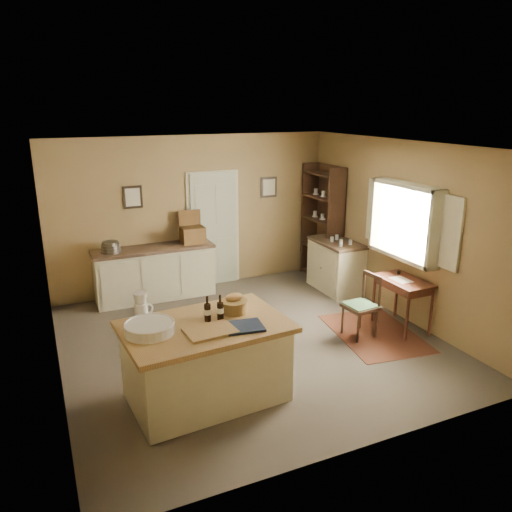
{
  "coord_description": "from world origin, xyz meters",
  "views": [
    {
      "loc": [
        -2.53,
        -5.81,
        3.2
      ],
      "look_at": [
        0.21,
        0.3,
        1.15
      ],
      "focal_mm": 35.0,
      "sensor_mm": 36.0,
      "label": 1
    }
  ],
  "objects_px": {
    "writing_desk": "(403,286)",
    "right_cabinet": "(336,265)",
    "shelving_unit": "(324,223)",
    "work_island": "(205,359)",
    "desk_chair": "(360,307)",
    "sideboard": "(155,271)"
  },
  "relations": [
    {
      "from": "desk_chair",
      "to": "shelving_unit",
      "type": "distance_m",
      "value": 2.63
    },
    {
      "from": "work_island",
      "to": "writing_desk",
      "type": "distance_m",
      "value": 3.27
    },
    {
      "from": "work_island",
      "to": "right_cabinet",
      "type": "distance_m",
      "value": 3.97
    },
    {
      "from": "right_cabinet",
      "to": "shelving_unit",
      "type": "bearing_deg",
      "value": 77.12
    },
    {
      "from": "right_cabinet",
      "to": "writing_desk",
      "type": "bearing_deg",
      "value": -89.99
    },
    {
      "from": "right_cabinet",
      "to": "shelving_unit",
      "type": "height_order",
      "value": "shelving_unit"
    },
    {
      "from": "writing_desk",
      "to": "right_cabinet",
      "type": "distance_m",
      "value": 1.78
    },
    {
      "from": "writing_desk",
      "to": "desk_chair",
      "type": "distance_m",
      "value": 0.74
    },
    {
      "from": "writing_desk",
      "to": "right_cabinet",
      "type": "height_order",
      "value": "right_cabinet"
    },
    {
      "from": "sideboard",
      "to": "desk_chair",
      "type": "distance_m",
      "value": 3.51
    },
    {
      "from": "work_island",
      "to": "writing_desk",
      "type": "bearing_deg",
      "value": 5.74
    },
    {
      "from": "sideboard",
      "to": "writing_desk",
      "type": "relative_size",
      "value": 2.41
    },
    {
      "from": "desk_chair",
      "to": "shelving_unit",
      "type": "bearing_deg",
      "value": 65.2
    },
    {
      "from": "sideboard",
      "to": "shelving_unit",
      "type": "height_order",
      "value": "shelving_unit"
    },
    {
      "from": "work_island",
      "to": "writing_desk",
      "type": "height_order",
      "value": "work_island"
    },
    {
      "from": "writing_desk",
      "to": "shelving_unit",
      "type": "bearing_deg",
      "value": 86.36
    },
    {
      "from": "sideboard",
      "to": "right_cabinet",
      "type": "xyz_separation_m",
      "value": [
        3.01,
        -0.92,
        -0.02
      ]
    },
    {
      "from": "writing_desk",
      "to": "shelving_unit",
      "type": "height_order",
      "value": "shelving_unit"
    },
    {
      "from": "sideboard",
      "to": "right_cabinet",
      "type": "height_order",
      "value": "sideboard"
    },
    {
      "from": "work_island",
      "to": "shelving_unit",
      "type": "bearing_deg",
      "value": 37.54
    },
    {
      "from": "desk_chair",
      "to": "right_cabinet",
      "type": "bearing_deg",
      "value": 62.65
    },
    {
      "from": "sideboard",
      "to": "writing_desk",
      "type": "bearing_deg",
      "value": -41.77
    }
  ]
}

